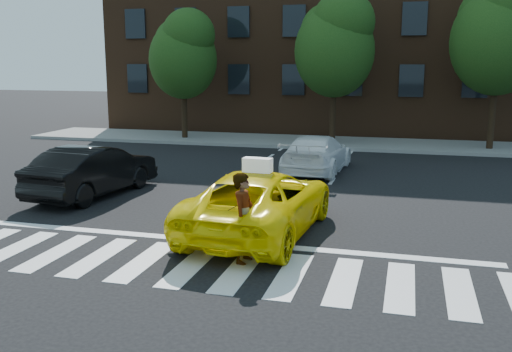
% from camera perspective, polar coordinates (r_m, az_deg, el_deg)
% --- Properties ---
extents(ground, '(120.00, 120.00, 0.00)m').
position_cam_1_polar(ground, '(11.38, -6.58, -8.93)').
color(ground, black).
rests_on(ground, ground).
extents(crosswalk, '(13.00, 2.40, 0.01)m').
position_cam_1_polar(crosswalk, '(11.37, -6.58, -8.90)').
color(crosswalk, silver).
rests_on(crosswalk, ground).
extents(stop_line, '(12.00, 0.30, 0.01)m').
position_cam_1_polar(stop_line, '(12.79, -3.93, -6.53)').
color(stop_line, silver).
rests_on(stop_line, ground).
extents(sidewalk_far, '(30.00, 4.00, 0.15)m').
position_cam_1_polar(sidewalk_far, '(27.95, 6.72, 3.35)').
color(sidewalk_far, slate).
rests_on(sidewalk_far, ground).
extents(building, '(26.00, 10.00, 12.00)m').
position_cam_1_polar(building, '(35.19, 8.81, 14.60)').
color(building, '#4D2E1B').
rests_on(building, ground).
extents(tree_left, '(3.39, 3.38, 6.50)m').
position_cam_1_polar(tree_left, '(29.05, -7.27, 12.28)').
color(tree_left, black).
rests_on(tree_left, ground).
extents(tree_mid, '(3.69, 3.69, 7.10)m').
position_cam_1_polar(tree_mid, '(27.13, 7.94, 13.20)').
color(tree_mid, black).
rests_on(tree_mid, ground).
extents(tree_right, '(4.00, 4.00, 7.70)m').
position_cam_1_polar(tree_right, '(27.16, 23.19, 13.28)').
color(tree_right, black).
rests_on(tree_right, ground).
extents(taxi, '(2.83, 5.51, 1.49)m').
position_cam_1_polar(taxi, '(13.21, 0.38, -2.60)').
color(taxi, '#FFE405').
rests_on(taxi, ground).
extents(black_sedan, '(2.12, 4.75, 1.51)m').
position_cam_1_polar(black_sedan, '(17.61, -15.96, 0.53)').
color(black_sedan, black).
rests_on(black_sedan, ground).
extents(white_suv, '(2.19, 4.77, 1.35)m').
position_cam_1_polar(white_suv, '(20.66, 6.10, 2.23)').
color(white_suv, white).
rests_on(white_suv, ground).
extents(woman, '(0.47, 0.69, 1.81)m').
position_cam_1_polar(woman, '(11.25, -1.23, -4.24)').
color(woman, '#999999').
rests_on(woman, ground).
extents(dog, '(0.52, 0.24, 0.29)m').
position_cam_1_polar(dog, '(12.15, -7.83, -6.77)').
color(dog, '#9B744F').
rests_on(dog, ground).
extents(taxi_sign, '(0.67, 0.32, 0.32)m').
position_cam_1_polar(taxi_sign, '(12.83, 0.16, 1.11)').
color(taxi_sign, white).
rests_on(taxi_sign, taxi).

